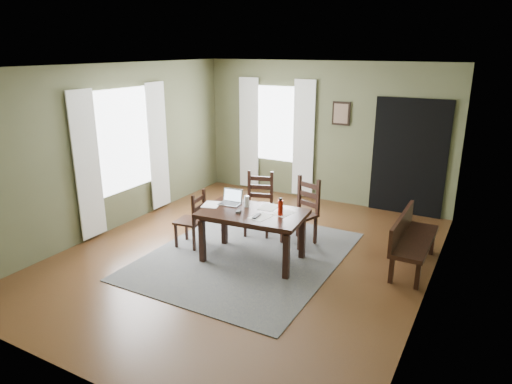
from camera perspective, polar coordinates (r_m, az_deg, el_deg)
The scene contains 25 objects.
ground at distance 6.80m, azimuth -1.23°, elevation -7.97°, with size 5.00×6.00×0.01m.
room_shell at distance 6.23m, azimuth -1.34°, elevation 7.20°, with size 5.02×6.02×2.71m.
rug at distance 6.79m, azimuth -1.23°, elevation -7.88°, with size 2.60×3.20×0.01m.
dining_table at distance 6.41m, azimuth -0.41°, elevation -3.24°, with size 1.53×1.00×0.73m.
chair_end at distance 7.00m, azimuth -7.98°, elevation -3.47°, with size 0.43×0.42×0.87m.
chair_back_left at distance 7.42m, azimuth 0.35°, elevation -1.55°, with size 0.55×0.55×1.00m.
chair_back_right at distance 7.06m, azimuth 5.73°, elevation -2.55°, with size 0.57×0.57×1.03m.
bench at distance 6.63m, azimuth 18.70°, elevation -5.29°, with size 0.43×1.35×0.76m.
laptop at distance 6.70m, azimuth -3.13°, elevation -1.00°, with size 0.33×0.27×0.21m.
computer_mouse at distance 6.34m, azimuth -2.21°, elevation -2.47°, with size 0.05×0.09×0.03m, color #3F3F42.
tv_remote at distance 6.18m, azimuth 0.07°, elevation -3.03°, with size 0.05×0.20×0.02m, color black.
drinking_glass at distance 6.55m, azimuth -1.17°, elevation -1.17°, with size 0.07×0.07×0.16m, color silver.
water_bottle at distance 6.21m, azimuth 3.07°, elevation -1.95°, with size 0.09×0.09×0.25m.
paper_a at distance 6.69m, azimuth -5.60°, elevation -1.55°, with size 0.24×0.31×0.00m, color white.
paper_b at distance 6.18m, azimuth 0.56°, elevation -3.13°, with size 0.23×0.30×0.00m, color white.
paper_c at distance 6.55m, azimuth 1.57°, elevation -1.91°, with size 0.23×0.30×0.00m, color white.
paper_d at distance 6.32m, azimuth 3.42°, elevation -2.67°, with size 0.21×0.28×0.00m, color white.
window_left at distance 7.95m, azimuth -16.26°, elevation 6.20°, with size 0.01×1.30×1.70m.
window_back at distance 9.34m, azimuth 2.54°, elevation 8.51°, with size 1.00×0.01×1.50m.
curtain_left_near at distance 7.44m, azimuth -20.34°, elevation 3.07°, with size 0.03×0.48×2.30m.
curtain_left_far at distance 8.57m, azimuth -12.13°, elevation 5.59°, with size 0.03×0.48×2.30m.
curtain_back_left at distance 9.64m, azimuth -0.89°, elevation 7.31°, with size 0.44×0.03×2.30m.
curtain_back_right at distance 9.10m, azimuth 5.96°, elevation 6.59°, with size 0.44×0.03×2.30m.
framed_picture at distance 8.78m, azimuth 10.59°, elevation 9.63°, with size 0.34×0.03×0.44m.
doorway_back at distance 8.60m, azimuth 18.57°, elevation 4.08°, with size 1.30×0.03×2.10m.
Camera 1 is at (3.08, -5.30, 2.94)m, focal length 32.00 mm.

